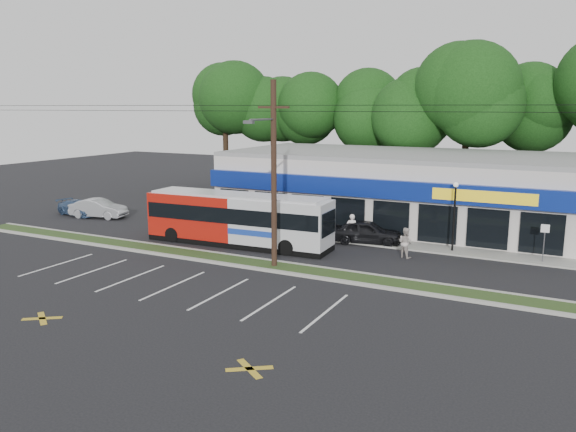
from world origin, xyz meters
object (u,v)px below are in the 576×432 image
at_px(sign_post, 545,236).
at_px(car_dark, 366,232).
at_px(utility_pole, 270,169).
at_px(lamp_post, 455,209).
at_px(pedestrian_b, 405,243).
at_px(metrobus, 238,218).
at_px(car_silver, 98,208).
at_px(car_blue, 79,208).
at_px(pedestrian_a, 352,229).

bearing_deg(sign_post, car_dark, -179.59).
bearing_deg(utility_pole, car_dark, 69.64).
height_order(lamp_post, pedestrian_b, lamp_post).
bearing_deg(lamp_post, car_dark, -176.80).
relative_size(utility_pole, sign_post, 22.47).
xyz_separation_m(metrobus, car_silver, (-14.54, 2.50, -0.99)).
height_order(car_silver, car_blue, car_silver).
distance_m(pedestrian_a, pedestrian_b, 4.30).
height_order(utility_pole, car_blue, utility_pole).
distance_m(car_dark, pedestrian_b, 3.85).
distance_m(sign_post, pedestrian_a, 11.19).
bearing_deg(pedestrian_a, metrobus, 8.34).
distance_m(car_silver, pedestrian_a, 20.89).
distance_m(utility_pole, car_blue, 22.41).
bearing_deg(lamp_post, car_blue, -176.47).
xyz_separation_m(sign_post, metrobus, (-17.49, -4.07, 0.18)).
xyz_separation_m(utility_pole, pedestrian_b, (5.95, 5.34, -4.52)).
height_order(sign_post, car_blue, sign_post).
distance_m(metrobus, pedestrian_b, 10.46).
distance_m(metrobus, car_dark, 8.23).
xyz_separation_m(car_silver, car_blue, (-2.17, 0.00, -0.14)).
bearing_deg(metrobus, pedestrian_b, 7.08).
bearing_deg(metrobus, car_silver, 167.54).
bearing_deg(pedestrian_b, car_blue, 19.52).
bearing_deg(utility_pole, car_silver, 162.15).
height_order(car_blue, pedestrian_b, pedestrian_b).
bearing_deg(lamp_post, pedestrian_a, -172.37).
bearing_deg(pedestrian_b, lamp_post, -110.15).
xyz_separation_m(sign_post, car_dark, (-10.36, -0.07, -0.79)).
xyz_separation_m(car_dark, car_silver, (-21.67, -1.50, -0.03)).
xyz_separation_m(utility_pole, lamp_post, (8.17, 7.87, -2.74)).
height_order(car_silver, pedestrian_b, pedestrian_b).
bearing_deg(metrobus, lamp_post, 16.30).
bearing_deg(car_dark, car_blue, 81.91).
xyz_separation_m(pedestrian_a, pedestrian_b, (3.94, -1.70, -0.08)).
relative_size(car_dark, car_blue, 1.08).
bearing_deg(car_silver, pedestrian_a, -99.05).
bearing_deg(car_blue, car_silver, -81.07).
height_order(lamp_post, pedestrian_a, lamp_post).
height_order(lamp_post, car_silver, lamp_post).
bearing_deg(pedestrian_a, car_blue, -18.00).
bearing_deg(car_silver, utility_pole, -119.58).
bearing_deg(car_dark, utility_pole, 147.96).
bearing_deg(lamp_post, sign_post, -2.58).
relative_size(utility_pole, car_silver, 11.07).
xyz_separation_m(lamp_post, car_dark, (-5.36, -0.30, -1.90)).
distance_m(metrobus, car_silver, 14.79).
xyz_separation_m(lamp_post, metrobus, (-12.49, -4.30, -0.94)).
xyz_separation_m(utility_pole, metrobus, (-4.32, 3.57, -3.68)).
xyz_separation_m(lamp_post, car_blue, (-29.19, -1.80, -2.06)).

